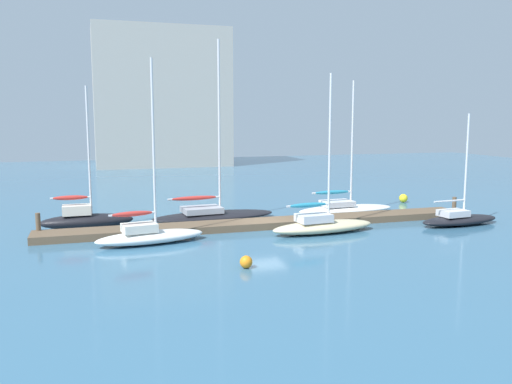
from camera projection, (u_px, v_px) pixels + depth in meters
ground_plane at (265, 227)px, 34.20m from camera, size 120.00×120.00×0.00m
dock_pier at (265, 223)px, 34.17m from camera, size 28.04×2.14×0.44m
dock_piling_near_end at (38, 225)px, 30.98m from camera, size 0.28×0.28×1.47m
dock_piling_far_end at (454, 207)px, 37.23m from camera, size 0.28×0.28×1.47m
sailboat_0 at (85, 218)px, 33.61m from camera, size 5.76×1.73×8.91m
sailboat_1 at (149, 234)px, 29.57m from camera, size 6.30×2.75×10.15m
sailboat_2 at (212, 213)px, 36.34m from camera, size 8.80×3.48×12.09m
sailboat_3 at (322, 224)px, 32.34m from camera, size 6.88×2.55×9.56m
sailboat_4 at (345, 207)px, 38.96m from camera, size 7.52×2.54×9.59m
sailboat_5 at (459, 218)px, 34.78m from camera, size 6.03×2.33×7.23m
mooring_buoy_orange at (246, 262)px, 24.78m from camera, size 0.60×0.60×0.60m
mooring_buoy_yellow at (403, 198)px, 44.09m from camera, size 0.70×0.70×0.70m
harbor_building_distant at (161, 98)px, 77.40m from camera, size 18.97×10.33×19.58m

